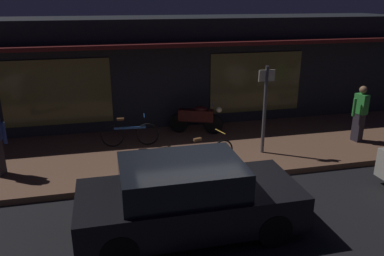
{
  "coord_description": "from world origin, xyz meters",
  "views": [
    {
      "loc": [
        -1.83,
        -6.92,
        4.22
      ],
      "look_at": [
        0.37,
        2.4,
        0.95
      ],
      "focal_mm": 35.84,
      "sensor_mm": 36.0,
      "label": 1
    }
  ],
  "objects": [
    {
      "name": "ground_plane",
      "position": [
        0.0,
        0.0,
        0.0
      ],
      "size": [
        60.0,
        60.0,
        0.0
      ],
      "primitive_type": "plane",
      "color": "black"
    },
    {
      "name": "sidewalk_slab",
      "position": [
        0.0,
        3.0,
        0.07
      ],
      "size": [
        18.0,
        4.0,
        0.15
      ],
      "primitive_type": "cube",
      "color": "brown",
      "rests_on": "ground_plane"
    },
    {
      "name": "bicycle_parked",
      "position": [
        -1.19,
        3.54,
        0.51
      ],
      "size": [
        1.66,
        0.42,
        0.91
      ],
      "color": "black",
      "rests_on": "sidewalk_slab"
    },
    {
      "name": "bicycle_extra",
      "position": [
        0.52,
        1.56,
        0.51
      ],
      "size": [
        1.59,
        0.6,
        0.91
      ],
      "color": "black",
      "rests_on": "sidewalk_slab"
    },
    {
      "name": "storefront_building",
      "position": [
        0.0,
        6.39,
        1.8
      ],
      "size": [
        18.0,
        3.3,
        3.6
      ],
      "color": "black",
      "rests_on": "ground_plane"
    },
    {
      "name": "sign_post",
      "position": [
        2.32,
        2.21,
        1.51
      ],
      "size": [
        0.44,
        0.09,
        2.4
      ],
      "color": "#47474C",
      "rests_on": "sidewalk_slab"
    },
    {
      "name": "person_bystander",
      "position": [
        5.43,
        2.41,
        1.03
      ],
      "size": [
        0.62,
        0.42,
        1.67
      ],
      "color": "#28232D",
      "rests_on": "sidewalk_slab"
    },
    {
      "name": "parked_car_far",
      "position": [
        -0.47,
        -0.77,
        0.7
      ],
      "size": [
        4.1,
        1.78,
        1.42
      ],
      "color": "black",
      "rests_on": "ground_plane"
    },
    {
      "name": "motorcycle",
      "position": [
        0.95,
        4.19,
        0.65
      ],
      "size": [
        1.64,
        0.8,
        0.97
      ],
      "color": "black",
      "rests_on": "sidewalk_slab"
    }
  ]
}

